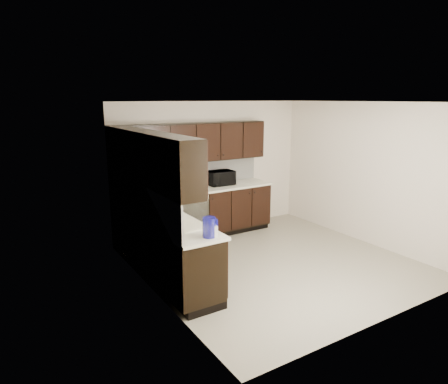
{
  "coord_description": "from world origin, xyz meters",
  "views": [
    {
      "loc": [
        -3.81,
        -4.6,
        2.56
      ],
      "look_at": [
        -0.58,
        0.6,
        1.11
      ],
      "focal_mm": 32.0,
      "sensor_mm": 36.0,
      "label": 1
    }
  ],
  "objects_px": {
    "blue_pitcher": "(209,227)",
    "storage_bin": "(153,203)",
    "microwave": "(221,178)",
    "toaster_oven": "(169,185)",
    "sink": "(178,228)"
  },
  "relations": [
    {
      "from": "toaster_oven",
      "to": "blue_pitcher",
      "type": "relative_size",
      "value": 1.64
    },
    {
      "from": "sink",
      "to": "blue_pitcher",
      "type": "xyz_separation_m",
      "value": [
        0.1,
        -0.66,
        0.18
      ]
    },
    {
      "from": "blue_pitcher",
      "to": "storage_bin",
      "type": "bearing_deg",
      "value": 107.55
    },
    {
      "from": "microwave",
      "to": "toaster_oven",
      "type": "height_order",
      "value": "microwave"
    },
    {
      "from": "storage_bin",
      "to": "sink",
      "type": "bearing_deg",
      "value": -90.32
    },
    {
      "from": "toaster_oven",
      "to": "storage_bin",
      "type": "distance_m",
      "value": 1.07
    },
    {
      "from": "toaster_oven",
      "to": "microwave",
      "type": "bearing_deg",
      "value": 25.6
    },
    {
      "from": "sink",
      "to": "storage_bin",
      "type": "bearing_deg",
      "value": 89.68
    },
    {
      "from": "microwave",
      "to": "blue_pitcher",
      "type": "height_order",
      "value": "microwave"
    },
    {
      "from": "toaster_oven",
      "to": "blue_pitcher",
      "type": "xyz_separation_m",
      "value": [
        -0.56,
        -2.38,
        -0.0
      ]
    },
    {
      "from": "sink",
      "to": "blue_pitcher",
      "type": "bearing_deg",
      "value": -81.46
    },
    {
      "from": "blue_pitcher",
      "to": "toaster_oven",
      "type": "bearing_deg",
      "value": 90.8
    },
    {
      "from": "microwave",
      "to": "toaster_oven",
      "type": "bearing_deg",
      "value": -176.65
    },
    {
      "from": "storage_bin",
      "to": "blue_pitcher",
      "type": "relative_size",
      "value": 1.67
    },
    {
      "from": "storage_bin",
      "to": "microwave",
      "type": "bearing_deg",
      "value": 27.04
    }
  ]
}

